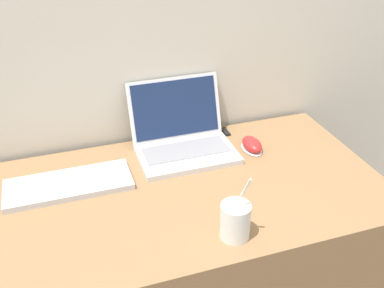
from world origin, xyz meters
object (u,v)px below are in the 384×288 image
at_px(external_keyboard, 69,185).
at_px(computer_mouse, 252,145).
at_px(drink_cup, 235,220).
at_px(laptop, 183,136).
at_px(usb_stick, 225,132).

bearing_deg(external_keyboard, computer_mouse, 2.37).
relative_size(computer_mouse, external_keyboard, 0.28).
bearing_deg(computer_mouse, drink_cup, -120.82).
distance_m(laptop, usb_stick, 0.21).
height_order(computer_mouse, usb_stick, computer_mouse).
height_order(laptop, usb_stick, laptop).
relative_size(computer_mouse, usb_stick, 1.84).
xyz_separation_m(laptop, drink_cup, (-0.00, -0.48, 0.00)).
distance_m(drink_cup, computer_mouse, 0.47).
height_order(laptop, external_keyboard, laptop).
height_order(external_keyboard, usb_stick, external_keyboard).
xyz_separation_m(computer_mouse, usb_stick, (-0.04, 0.15, -0.01)).
relative_size(laptop, drink_cup, 1.68).
relative_size(laptop, external_keyboard, 0.86).
height_order(drink_cup, computer_mouse, drink_cup).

